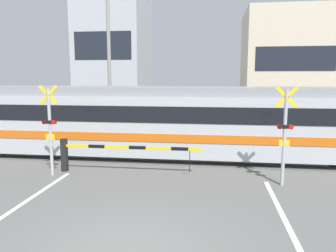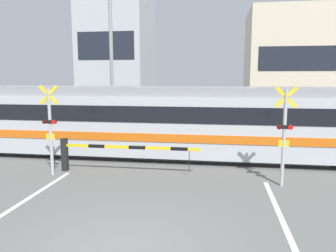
# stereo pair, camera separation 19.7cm
# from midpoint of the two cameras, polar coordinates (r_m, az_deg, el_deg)

# --- Properties ---
(rail_track_near) EXTENTS (50.00, 0.10, 0.08)m
(rail_track_near) POSITION_cam_midpoint_polar(r_m,az_deg,el_deg) (13.53, 1.08, -5.91)
(rail_track_near) COLOR gray
(rail_track_near) RESTS_ON ground_plane
(rail_track_far) EXTENTS (50.00, 0.10, 0.08)m
(rail_track_far) POSITION_cam_midpoint_polar(r_m,az_deg,el_deg) (14.91, 1.83, -4.55)
(rail_track_far) COLOR gray
(rail_track_far) RESTS_ON ground_plane
(commuter_train) EXTENTS (18.70, 2.83, 3.00)m
(commuter_train) POSITION_cam_midpoint_polar(r_m,az_deg,el_deg) (13.88, 3.44, 1.05)
(commuter_train) COLOR #B7BCC1
(commuter_train) RESTS_ON ground_plane
(crossing_barrier_near) EXTENTS (5.07, 0.20, 1.20)m
(crossing_barrier_near) POSITION_cam_midpoint_polar(r_m,az_deg,el_deg) (11.99, -10.96, -4.25)
(crossing_barrier_near) COLOR black
(crossing_barrier_near) RESTS_ON ground_plane
(crossing_barrier_far) EXTENTS (5.07, 0.20, 1.20)m
(crossing_barrier_far) POSITION_cam_midpoint_polar(r_m,az_deg,el_deg) (17.15, 10.36, -0.38)
(crossing_barrier_far) COLOR black
(crossing_barrier_far) RESTS_ON ground_plane
(crossing_signal_left) EXTENTS (0.68, 0.15, 3.15)m
(crossing_signal_left) POSITION_cam_midpoint_polar(r_m,az_deg,el_deg) (11.97, -19.39, -0.02)
(crossing_signal_left) COLOR #B2B2B7
(crossing_signal_left) RESTS_ON ground_plane
(crossing_signal_right) EXTENTS (0.68, 0.15, 3.15)m
(crossing_signal_right) POSITION_cam_midpoint_polar(r_m,az_deg,el_deg) (10.77, 20.08, -0.97)
(crossing_signal_right) COLOR #B2B2B7
(crossing_signal_right) RESTS_ON ground_plane
(pedestrian) EXTENTS (0.38, 0.22, 1.62)m
(pedestrian) POSITION_cam_midpoint_polar(r_m,az_deg,el_deg) (18.85, 1.84, 0.97)
(pedestrian) COLOR brown
(pedestrian) RESTS_ON ground_plane
(building_left_of_street) EXTENTS (5.28, 6.41, 10.44)m
(building_left_of_street) POSITION_cam_midpoint_polar(r_m,az_deg,el_deg) (28.77, -8.42, 12.07)
(building_left_of_street) COLOR #B2B7BC
(building_left_of_street) RESTS_ON ground_plane
(building_right_of_street) EXTENTS (6.49, 6.41, 8.51)m
(building_right_of_street) POSITION_cam_midpoint_polar(r_m,az_deg,el_deg) (28.01, 20.49, 9.74)
(building_right_of_street) COLOR beige
(building_right_of_street) RESTS_ON ground_plane
(utility_pole_streetside) EXTENTS (0.22, 0.22, 8.24)m
(utility_pole_streetside) POSITION_cam_midpoint_polar(r_m,az_deg,el_deg) (20.48, -9.53, 10.40)
(utility_pole_streetside) COLOR gray
(utility_pole_streetside) RESTS_ON ground_plane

